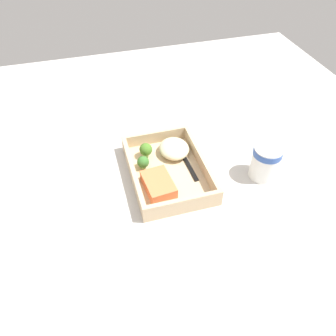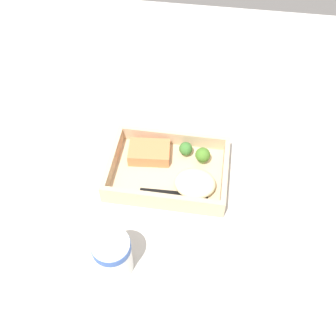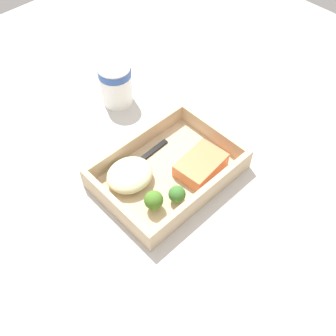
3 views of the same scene
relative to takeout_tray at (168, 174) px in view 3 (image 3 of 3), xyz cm
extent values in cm
cube|color=beige|center=(0.00, 0.00, -1.60)|extent=(160.00, 160.00, 2.00)
cube|color=tan|center=(0.00, 0.00, 0.00)|extent=(28.32, 20.41, 1.20)
cube|color=tan|center=(0.00, -9.60, 2.53)|extent=(28.32, 1.20, 3.85)
cube|color=tan|center=(0.00, 9.60, 2.53)|extent=(28.32, 1.20, 3.85)
cube|color=tan|center=(-13.56, 0.00, 2.53)|extent=(1.20, 18.01, 3.85)
cube|color=tan|center=(13.56, 0.00, 2.53)|extent=(1.20, 18.01, 3.85)
cube|color=#F27947|center=(-5.30, 4.10, 2.17)|extent=(10.67, 7.82, 3.14)
ellipsoid|color=beige|center=(6.89, -3.79, 2.46)|extent=(9.59, 8.57, 3.72)
cylinder|color=#85AE5C|center=(7.84, 4.34, 1.44)|extent=(1.40, 1.40, 1.68)
sphere|color=#497B27|center=(7.84, 4.34, 3.30)|extent=(3.68, 3.68, 3.68)
cylinder|color=#7F9E55|center=(3.50, 6.14, 1.24)|extent=(1.27, 1.27, 1.28)
sphere|color=#3B732E|center=(3.50, 6.14, 2.80)|extent=(3.33, 3.33, 3.33)
cube|color=black|center=(0.57, -6.24, 0.82)|extent=(12.43, 1.60, 0.44)
cube|color=black|center=(8.46, -5.93, 0.82)|extent=(3.49, 2.33, 0.44)
cylinder|color=white|center=(-7.17, -25.11, 4.34)|extent=(7.45, 7.45, 9.88)
cylinder|color=#3356A8|center=(-7.17, -25.11, 7.99)|extent=(7.67, 7.67, 1.78)
camera|label=1|loc=(-61.40, 17.49, 64.63)|focal=35.00mm
camera|label=2|loc=(8.75, -57.68, 75.77)|focal=42.00mm
camera|label=3|loc=(33.93, 35.47, 64.40)|focal=42.00mm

